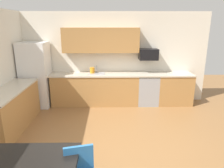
{
  "coord_description": "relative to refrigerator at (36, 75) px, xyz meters",
  "views": [
    {
      "loc": [
        -0.08,
        -3.61,
        2.33
      ],
      "look_at": [
        0.0,
        1.0,
        1.0
      ],
      "focal_mm": 33.08,
      "sensor_mm": 36.0,
      "label": 1
    }
  ],
  "objects": [
    {
      "name": "oven_range",
      "position": [
        3.27,
        0.08,
        -0.48
      ],
      "size": [
        0.6,
        0.6,
        0.91
      ],
      "color": "#999BA0",
      "rests_on": "ground"
    },
    {
      "name": "cabinet_run_back",
      "position": [
        1.7,
        0.08,
        -0.48
      ],
      "size": [
        2.54,
        0.6,
        0.9
      ],
      "primitive_type": "cube",
      "color": "#AD7A42",
      "rests_on": "ground"
    },
    {
      "name": "upper_cabinets_back",
      "position": [
        1.88,
        0.21,
        0.97
      ],
      "size": [
        2.2,
        0.34,
        0.7
      ],
      "primitive_type": "cube",
      "color": "#AD7A42"
    },
    {
      "name": "countertop_back",
      "position": [
        2.18,
        0.08,
        -0.01
      ],
      "size": [
        4.8,
        0.64,
        0.04
      ],
      "primitive_type": "cube",
      "color": "beige",
      "rests_on": "cabinet_run_back"
    },
    {
      "name": "kettle",
      "position": [
        1.62,
        0.13,
        0.09
      ],
      "size": [
        0.14,
        0.14,
        0.2
      ],
      "primitive_type": "cylinder",
      "color": "orange",
      "rests_on": "countertop_back"
    },
    {
      "name": "cabinet_run_back_right",
      "position": [
        4.07,
        0.08,
        -0.48
      ],
      "size": [
        1.01,
        0.6,
        0.9
      ],
      "primitive_type": "cube",
      "color": "#AD7A42",
      "rests_on": "ground"
    },
    {
      "name": "countertop_left",
      "position": [
        -0.12,
        -1.42,
        -0.01
      ],
      "size": [
        0.64,
        2.0,
        0.04
      ],
      "primitive_type": "cube",
      "color": "beige",
      "rests_on": "cabinet_run_left"
    },
    {
      "name": "sink_faucet",
      "position": [
        1.74,
        0.26,
        0.11
      ],
      "size": [
        0.02,
        0.02,
        0.24
      ],
      "primitive_type": "cylinder",
      "color": "#B2B5BA",
      "rests_on": "countertop_back"
    },
    {
      "name": "dining_table",
      "position": [
        1.02,
        -3.74,
        -0.24
      ],
      "size": [
        1.4,
        0.9,
        0.75
      ],
      "color": "black",
      "rests_on": "ground"
    },
    {
      "name": "wall_back",
      "position": [
        2.18,
        0.43,
        0.42
      ],
      "size": [
        5.8,
        0.1,
        2.7
      ],
      "primitive_type": "cube",
      "color": "silver",
      "rests_on": "ground"
    },
    {
      "name": "ground_plane",
      "position": [
        2.18,
        -2.22,
        -0.93
      ],
      "size": [
        12.0,
        12.0,
        0.0
      ],
      "primitive_type": "plane",
      "color": "olive"
    },
    {
      "name": "refrigerator",
      "position": [
        0.0,
        0.0,
        0.0
      ],
      "size": [
        0.76,
        0.7,
        1.86
      ],
      "primitive_type": "cube",
      "color": "white",
      "rests_on": "ground"
    },
    {
      "name": "sink_basin",
      "position": [
        1.74,
        0.08,
        -0.05
      ],
      "size": [
        0.48,
        0.4,
        0.14
      ],
      "primitive_type": "cube",
      "color": "#A5A8AD",
      "rests_on": "countertop_back"
    },
    {
      "name": "cabinet_run_left",
      "position": [
        -0.12,
        -1.42,
        -0.48
      ],
      "size": [
        0.6,
        2.0,
        0.9
      ],
      "primitive_type": "cube",
      "color": "#AD7A42",
      "rests_on": "ground"
    },
    {
      "name": "microwave",
      "position": [
        3.27,
        0.18,
        0.57
      ],
      "size": [
        0.54,
        0.36,
        0.32
      ],
      "primitive_type": "cube",
      "color": "black"
    }
  ]
}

